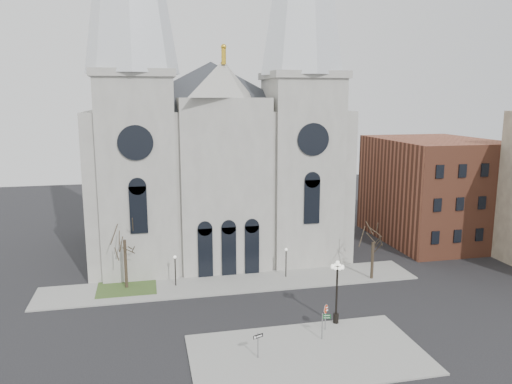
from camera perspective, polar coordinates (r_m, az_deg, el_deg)
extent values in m
plane|color=black|center=(44.16, -0.07, -15.47)|extent=(160.00, 160.00, 0.00)
cube|color=gray|center=(40.57, 5.89, -17.94)|extent=(18.00, 10.00, 0.14)
cube|color=gray|center=(54.03, -2.65, -10.36)|extent=(40.00, 6.00, 0.14)
cube|color=#374F22|center=(54.32, -14.55, -10.57)|extent=(6.00, 5.00, 0.18)
cube|color=gray|center=(66.09, -4.98, 1.54)|extent=(30.00, 24.00, 18.00)
pyramid|color=#2D3035|center=(65.41, -5.20, 14.63)|extent=(33.00, 26.40, 6.00)
cube|color=gray|center=(56.83, -13.38, 1.83)|extent=(8.00, 8.00, 22.00)
cylinder|color=black|center=(52.34, -13.62, 5.50)|extent=(3.60, 0.30, 3.60)
cube|color=gray|center=(59.64, 5.19, 2.49)|extent=(8.00, 8.00, 22.00)
cylinder|color=black|center=(55.37, 6.55, 6.00)|extent=(3.60, 0.30, 3.60)
cube|color=gray|center=(56.21, -3.62, 0.72)|extent=(10.00, 5.00, 19.50)
pyramid|color=gray|center=(55.39, -3.77, 12.77)|extent=(11.00, 5.00, 4.00)
cube|color=brown|center=(73.00, 19.54, 0.24)|extent=(14.00, 18.00, 14.00)
cylinder|color=#2D2219|center=(53.47, -14.67, -8.03)|extent=(0.32, 0.32, 5.25)
cylinder|color=#2D2219|center=(55.97, 13.15, -7.67)|extent=(0.32, 0.32, 4.20)
cylinder|color=black|center=(53.33, -9.20, -8.98)|extent=(0.12, 0.12, 3.00)
sphere|color=white|center=(52.81, -9.25, -7.35)|extent=(0.32, 0.32, 0.32)
cylinder|color=black|center=(55.23, 3.45, -8.16)|extent=(0.12, 0.12, 3.00)
sphere|color=white|center=(54.73, 3.47, -6.57)|extent=(0.32, 0.32, 0.32)
cylinder|color=slate|center=(43.79, 7.93, -14.01)|extent=(0.09, 0.09, 2.20)
cylinder|color=red|center=(43.48, 7.96, -13.10)|extent=(0.71, 0.35, 0.77)
cylinder|color=white|center=(43.48, 7.96, -13.10)|extent=(0.76, 0.36, 0.82)
cube|color=white|center=(43.43, 7.96, -12.94)|extent=(0.39, 0.19, 0.10)
cube|color=white|center=(43.53, 7.96, -13.25)|extent=(0.44, 0.22, 0.10)
cylinder|color=black|center=(44.59, 9.20, -11.62)|extent=(0.17, 0.17, 5.01)
cylinder|color=black|center=(45.41, 9.12, -14.04)|extent=(0.48, 0.48, 0.87)
sphere|color=white|center=(43.54, 9.31, -7.97)|extent=(0.35, 0.35, 0.35)
cylinder|color=slate|center=(39.31, 0.23, -17.12)|extent=(0.08, 0.08, 1.98)
cube|color=black|center=(38.96, 0.23, -16.14)|extent=(0.83, 0.34, 0.28)
cylinder|color=slate|center=(42.20, 7.57, -14.98)|extent=(0.09, 0.09, 2.22)
cube|color=#0B521C|center=(41.85, 8.10, -13.77)|extent=(0.62, 0.14, 0.15)
cube|color=#0B521C|center=(41.93, 8.09, -14.03)|extent=(0.62, 0.14, 0.15)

